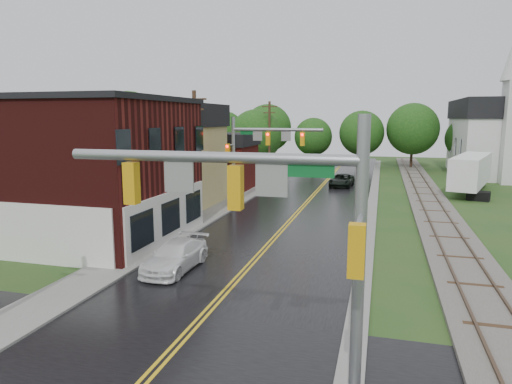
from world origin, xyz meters
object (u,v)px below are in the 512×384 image
at_px(utility_pole_c, 269,139).
at_px(tree_left_b, 130,132).
at_px(tree_left_a, 40,144).
at_px(tree_left_c, 200,141).
at_px(semi_trailer, 471,171).
at_px(traffic_signal_far, 259,145).
at_px(tree_left_e, 257,137).
at_px(traffic_signal_near, 267,212).
at_px(suv_dark, 342,180).
at_px(brick_building, 61,168).
at_px(pickup_white, 175,256).
at_px(church, 503,128).
at_px(utility_pole_b, 195,152).

bearing_deg(utility_pole_c, tree_left_b, -132.39).
bearing_deg(tree_left_a, tree_left_c, 71.57).
distance_m(tree_left_b, semi_trailer, 33.03).
xyz_separation_m(traffic_signal_far, tree_left_e, (-5.38, 18.90, -0.16)).
bearing_deg(traffic_signal_near, tree_left_b, 125.49).
xyz_separation_m(traffic_signal_near, semi_trailer, (10.76, 36.92, -2.81)).
height_order(traffic_signal_near, traffic_signal_far, same).
height_order(utility_pole_c, tree_left_a, utility_pole_c).
bearing_deg(suv_dark, brick_building, -115.87).
height_order(tree_left_c, pickup_white, tree_left_c).
relative_size(utility_pole_c, tree_left_b, 0.93).
height_order(brick_building, church, church).
relative_size(tree_left_e, suv_dark, 1.76).
relative_size(tree_left_b, suv_dark, 2.08).
xyz_separation_m(tree_left_a, pickup_white, (16.65, -10.98, -4.46)).
relative_size(tree_left_a, semi_trailer, 0.76).
xyz_separation_m(brick_building, suv_dark, (14.52, 24.84, -3.51)).
relative_size(traffic_signal_near, utility_pole_c, 0.82).
bearing_deg(traffic_signal_far, semi_trailer, 33.95).
height_order(traffic_signal_far, semi_trailer, traffic_signal_far).
height_order(brick_building, tree_left_e, brick_building).
bearing_deg(utility_pole_c, tree_left_a, -120.55).
bearing_deg(church, utility_pole_c, -160.03).
distance_m(tree_left_c, pickup_white, 31.12).
xyz_separation_m(traffic_signal_far, utility_pole_c, (-3.33, 17.00, -0.25)).
height_order(church, traffic_signal_far, church).
bearing_deg(tree_left_e, semi_trailer, -16.83).
bearing_deg(tree_left_a, tree_left_b, 78.69).
bearing_deg(pickup_white, utility_pole_b, 109.65).
relative_size(brick_building, traffic_signal_near, 1.95).
distance_m(tree_left_a, semi_trailer, 38.21).
relative_size(brick_building, suv_dark, 3.08).
bearing_deg(suv_dark, tree_left_a, -136.21).
xyz_separation_m(tree_left_b, semi_trailer, (32.08, 7.02, -3.56)).
bearing_deg(tree_left_a, suv_dark, 39.34).
xyz_separation_m(suv_dark, semi_trailer, (12.19, -0.92, 1.51)).
bearing_deg(tree_left_b, traffic_signal_near, -54.51).
xyz_separation_m(traffic_signal_far, utility_pole_b, (-3.33, -5.00, -0.25)).
bearing_deg(tree_left_e, tree_left_b, -122.74).
bearing_deg(brick_building, tree_left_b, 107.61).
bearing_deg(tree_left_c, traffic_signal_far, -51.18).
distance_m(utility_pole_b, suv_dark, 20.32).
bearing_deg(church, semi_trailer, -111.27).
height_order(utility_pole_b, tree_left_e, utility_pole_b).
distance_m(brick_building, traffic_signal_near, 20.60).
xyz_separation_m(traffic_signal_near, utility_pole_c, (-10.27, 42.00, -0.25)).
bearing_deg(tree_left_b, semi_trailer, 12.34).
relative_size(church, tree_left_a, 2.31).
distance_m(utility_pole_c, tree_left_e, 2.79).
xyz_separation_m(church, suv_dark, (-17.96, -13.90, -5.19)).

